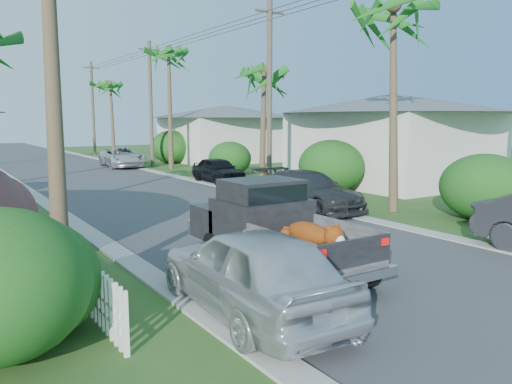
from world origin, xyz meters
TOP-DOWN VIEW (x-y plane):
  - ground at (0.00, 0.00)m, footprint 120.00×120.00m
  - road at (0.00, 25.00)m, footprint 8.00×100.00m
  - curb_left at (-4.30, 25.00)m, footprint 0.60×100.00m
  - curb_right at (4.30, 25.00)m, footprint 0.60×100.00m
  - pickup_truck at (-1.75, 2.48)m, footprint 1.98×5.12m
  - parked_car_rm at (3.86, 7.90)m, footprint 2.30×5.14m
  - parked_car_rf at (5.00, 17.01)m, footprint 1.75×4.09m
  - parked_car_rd at (3.60, 28.85)m, footprint 2.83×5.44m
  - parked_car_ln at (-3.60, 0.37)m, footprint 2.17×4.79m
  - palm_r_a at (6.30, 6.00)m, footprint 4.40×4.40m
  - palm_r_b at (6.60, 15.00)m, footprint 4.40×4.40m
  - palm_r_c at (6.20, 26.00)m, footprint 4.40×4.40m
  - palm_r_d at (6.50, 40.00)m, footprint 4.40×4.40m
  - shrub_r_a at (7.60, 3.00)m, footprint 2.80×3.08m
  - shrub_r_b at (7.80, 11.00)m, footprint 3.00×3.30m
  - shrub_r_c at (7.50, 20.00)m, footprint 2.60×2.86m
  - shrub_r_d at (8.00, 30.00)m, footprint 3.20×3.52m
  - picket_fence at (-6.00, 5.50)m, footprint 0.10×11.00m
  - house_right_near at (13.00, 12.00)m, footprint 8.00×9.00m
  - house_right_far at (13.00, 30.00)m, footprint 9.00×8.00m
  - utility_pole_b at (5.60, 13.00)m, footprint 1.60×0.26m
  - utility_pole_c at (5.60, 28.00)m, footprint 1.60×0.26m
  - utility_pole_d at (5.60, 43.00)m, footprint 1.60×0.26m

SIDE VIEW (x-z plane):
  - ground at x=0.00m, z-range 0.00..0.00m
  - road at x=0.00m, z-range 0.00..0.02m
  - curb_left at x=-4.30m, z-range 0.00..0.06m
  - curb_right at x=4.30m, z-range 0.00..0.06m
  - picket_fence at x=-6.00m, z-range 0.00..1.00m
  - parked_car_rf at x=5.00m, z-range 0.00..1.38m
  - parked_car_rm at x=3.86m, z-range 0.00..1.46m
  - parked_car_rd at x=3.60m, z-range 0.00..1.46m
  - parked_car_ln at x=-3.60m, z-range 0.00..1.59m
  - pickup_truck at x=-1.75m, z-range -0.02..2.04m
  - shrub_r_c at x=7.50m, z-range 0.00..2.10m
  - shrub_r_a at x=7.60m, z-range 0.00..2.30m
  - shrub_r_b at x=7.80m, z-range 0.00..2.50m
  - shrub_r_d at x=8.00m, z-range 0.00..2.60m
  - house_right_far at x=13.00m, z-range -0.18..4.42m
  - house_right_near at x=13.00m, z-range -0.18..4.62m
  - utility_pole_b at x=5.60m, z-range 0.10..9.10m
  - utility_pole_c at x=5.60m, z-range 0.10..9.10m
  - utility_pole_d at x=5.60m, z-range 0.10..9.10m
  - palm_r_b at x=6.60m, z-range 2.35..9.55m
  - palm_r_d at x=6.50m, z-range 2.73..10.74m
  - palm_r_a at x=6.30m, z-range 3.07..11.78m
  - palm_r_c at x=6.20m, z-range 3.41..12.81m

